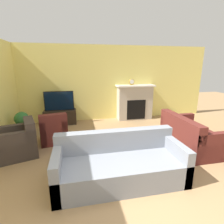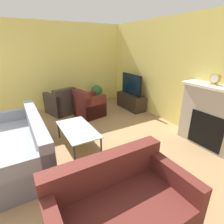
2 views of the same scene
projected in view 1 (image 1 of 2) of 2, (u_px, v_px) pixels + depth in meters
The scene contains 12 objects.
ground_plane at pixel (144, 219), 2.33m from camera, with size 20.00×20.00×0.00m, color #9E7A51.
wall_back at pixel (98, 84), 6.38m from camera, with size 8.50×0.06×2.70m.
fireplace at pixel (135, 101), 6.60m from camera, with size 1.41×0.48×1.30m.
tv_stand at pixel (60, 117), 6.09m from camera, with size 1.08×0.42×0.50m.
tv at pixel (59, 101), 5.94m from camera, with size 0.97×0.06×0.66m.
couch_sectional at pixel (119, 165), 3.09m from camera, with size 2.23×0.93×0.82m.
couch_loveseat at pixel (191, 137), 4.32m from camera, with size 0.96×1.57×0.82m.
armchair_by_window at pixel (19, 143), 3.92m from camera, with size 0.95×0.91×0.82m.
armchair_accent at pixel (53, 131), 4.66m from camera, with size 0.80×0.86×0.82m.
coffee_table at pixel (112, 136), 4.11m from camera, with size 1.19×0.61×0.41m.
potted_plant at pixel (22, 120), 5.12m from camera, with size 0.40×0.40×0.69m.
mantel_clock at pixel (132, 82), 6.38m from camera, with size 0.19×0.07×0.22m.
Camera 1 is at (-0.81, -1.76, 1.99)m, focal length 28.00 mm.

